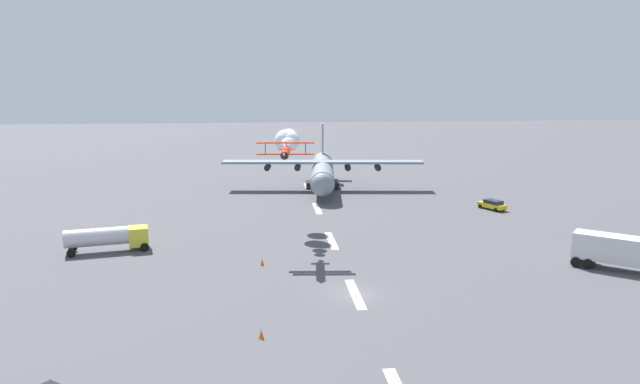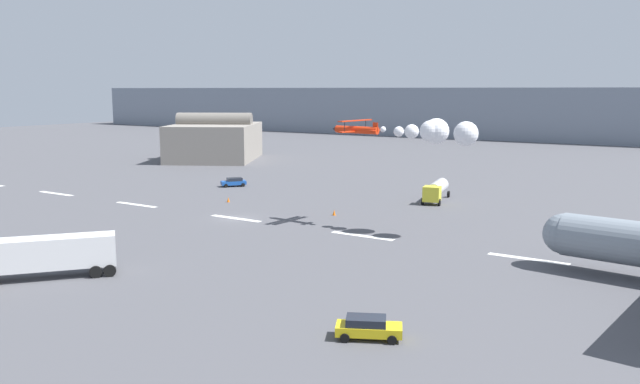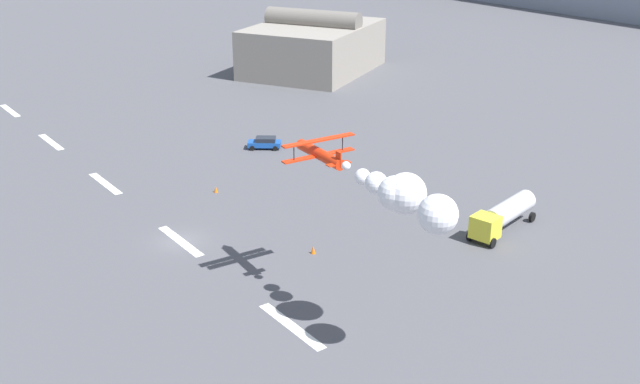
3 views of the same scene
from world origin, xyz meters
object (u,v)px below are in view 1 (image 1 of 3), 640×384
at_px(cargo_transport_plane, 323,172).
at_px(fuel_tanker_truck, 108,237).
at_px(traffic_cone_far, 262,262).
at_px(stunt_biplane_red, 288,141).
at_px(followme_car_yellow, 492,204).
at_px(traffic_cone_near, 261,334).

xyz_separation_m(cargo_transport_plane, fuel_tanker_truck, (-35.98, 29.05, -1.65)).
distance_m(cargo_transport_plane, traffic_cone_far, 44.58).
bearing_deg(traffic_cone_far, fuel_tanker_truck, 68.43).
distance_m(stunt_biplane_red, followme_car_yellow, 35.08).
distance_m(stunt_biplane_red, traffic_cone_far, 19.44).
relative_size(fuel_tanker_truck, traffic_cone_far, 12.83).
height_order(cargo_transport_plane, stunt_biplane_red, stunt_biplane_red).
bearing_deg(cargo_transport_plane, fuel_tanker_truck, 141.09).
distance_m(cargo_transport_plane, followme_car_yellow, 30.84).
bearing_deg(followme_car_yellow, stunt_biplane_red, 106.10).
height_order(cargo_transport_plane, followme_car_yellow, cargo_transport_plane).
bearing_deg(cargo_transport_plane, traffic_cone_far, 165.49).
distance_m(followme_car_yellow, traffic_cone_near, 56.01).
xyz_separation_m(fuel_tanker_truck, traffic_cone_far, (-7.07, -17.90, -1.37)).
bearing_deg(fuel_tanker_truck, cargo_transport_plane, -38.91).
bearing_deg(cargo_transport_plane, followme_car_yellow, -127.24).
bearing_deg(followme_car_yellow, traffic_cone_far, 124.48).
distance_m(followme_car_yellow, traffic_cone_far, 43.21).
relative_size(stunt_biplane_red, followme_car_yellow, 4.06).
bearing_deg(traffic_cone_near, cargo_transport_plane, -10.40).
height_order(stunt_biplane_red, followme_car_yellow, stunt_biplane_red).
height_order(stunt_biplane_red, traffic_cone_far, stunt_biplane_red).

